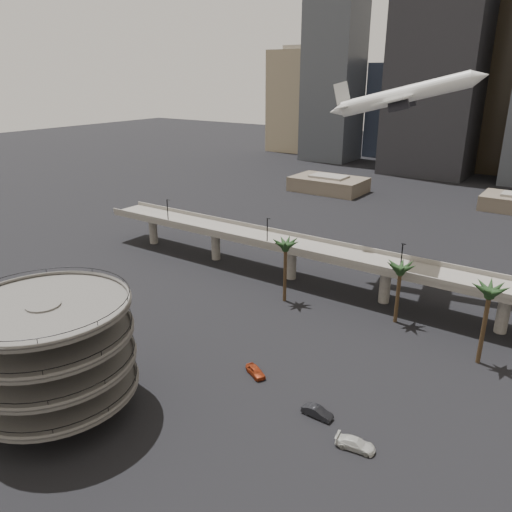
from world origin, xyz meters
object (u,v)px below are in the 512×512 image
Objects in this scene: overpass at (337,258)px; car_c at (355,444)px; car_a at (255,371)px; parking_ramp at (50,348)px; airborne_jet at (403,96)px; car_b at (317,412)px.

car_c is (23.92, -42.62, -6.62)m from overpass.
car_c is (19.42, -6.13, 0.01)m from car_a.
car_a is (17.49, 22.50, -9.12)m from parking_ramp.
airborne_jet is 62.12m from car_a.
car_c is at bearing -80.53° from car_a.
car_a is (-2.36, -48.25, -39.05)m from airborne_jet.
car_c is (17.06, -54.39, -39.04)m from airborne_jet.
airborne_jet is at bearing 24.19° from car_a.
parking_ramp is at bearing 123.66° from car_b.
car_b is 0.88× the size of car_c.
overpass is at bearing 34.02° from car_a.
parking_ramp is at bearing -116.13° from airborne_jet.
car_b reaches higher than car_a.
airborne_jet is 65.50m from car_b.
airborne_jet is at bearing 8.46° from car_c.
parking_ramp is 0.72× the size of airborne_jet.
car_b is (10.21, -51.59, -39.04)m from airborne_jet.
airborne_jet is (6.86, 11.76, 32.42)m from overpass.
car_b is at bearing -77.88° from car_a.
overpass reaches higher than car_a.
car_b is at bearing -89.25° from airborne_jet.
car_a is at bearing 76.28° from car_b.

